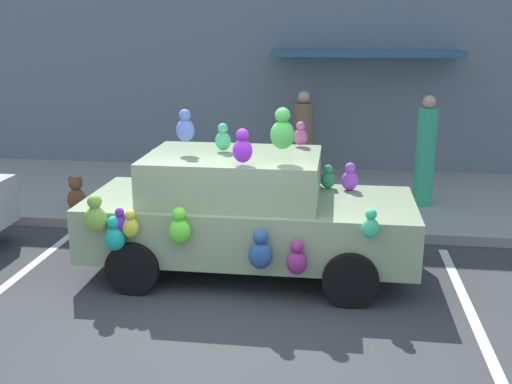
# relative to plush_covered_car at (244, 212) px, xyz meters

# --- Properties ---
(ground_plane) EXTENTS (60.00, 60.00, 0.00)m
(ground_plane) POSITION_rel_plush_covered_car_xyz_m (-0.02, -1.67, -0.80)
(ground_plane) COLOR #38383A
(sidewalk) EXTENTS (24.00, 4.00, 0.15)m
(sidewalk) POSITION_rel_plush_covered_car_xyz_m (-0.02, 3.33, -0.73)
(sidewalk) COLOR gray
(sidewalk) RESTS_ON ground
(storefront_building) EXTENTS (24.00, 1.25, 6.40)m
(storefront_building) POSITION_rel_plush_covered_car_xyz_m (-0.01, 5.47, 2.39)
(storefront_building) COLOR slate
(storefront_building) RESTS_ON ground
(parking_stripe_front) EXTENTS (0.12, 3.60, 0.01)m
(parking_stripe_front) POSITION_rel_plush_covered_car_xyz_m (2.68, -0.67, -0.80)
(parking_stripe_front) COLOR silver
(parking_stripe_front) RESTS_ON ground
(parking_stripe_rear) EXTENTS (0.12, 3.60, 0.01)m
(parking_stripe_rear) POSITION_rel_plush_covered_car_xyz_m (-2.84, -0.67, -0.80)
(parking_stripe_rear) COLOR silver
(parking_stripe_rear) RESTS_ON ground
(plush_covered_car) EXTENTS (4.11, 2.00, 2.19)m
(plush_covered_car) POSITION_rel_plush_covered_car_xyz_m (0.00, 0.00, 0.00)
(plush_covered_car) COLOR #8EA27A
(plush_covered_car) RESTS_ON ground
(teddy_bear_on_sidewalk) EXTENTS (0.31, 0.26, 0.59)m
(teddy_bear_on_sidewalk) POSITION_rel_plush_covered_car_xyz_m (-3.02, 1.74, -0.38)
(teddy_bear_on_sidewalk) COLOR brown
(teddy_bear_on_sidewalk) RESTS_ON sidewalk
(pedestrian_near_shopfront) EXTENTS (0.39, 0.39, 1.71)m
(pedestrian_near_shopfront) POSITION_rel_plush_covered_car_xyz_m (0.47, 4.47, 0.13)
(pedestrian_near_shopfront) COLOR brown
(pedestrian_near_shopfront) RESTS_ON sidewalk
(pedestrian_walking_past) EXTENTS (0.32, 0.32, 1.84)m
(pedestrian_walking_past) POSITION_rel_plush_covered_car_xyz_m (2.59, 2.87, 0.21)
(pedestrian_walking_past) COLOR #32AF78
(pedestrian_walking_past) RESTS_ON sidewalk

